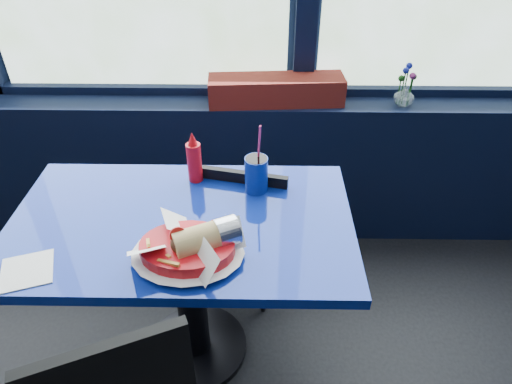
# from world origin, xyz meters

# --- Properties ---
(window_sill) EXTENTS (5.00, 0.26, 0.80)m
(window_sill) POSITION_xyz_m (0.00, 2.87, 0.40)
(window_sill) COLOR black
(window_sill) RESTS_ON ground
(near_table) EXTENTS (1.20, 0.70, 0.75)m
(near_table) POSITION_xyz_m (0.30, 2.00, 0.57)
(near_table) COLOR black
(near_table) RESTS_ON ground
(chair_near_back) EXTENTS (0.43, 0.43, 0.80)m
(chair_near_back) POSITION_xyz_m (0.49, 2.33, 0.46)
(chair_near_back) COLOR black
(chair_near_back) RESTS_ON ground
(planter_box) EXTENTS (0.66, 0.21, 0.13)m
(planter_box) POSITION_xyz_m (0.65, 2.84, 0.86)
(planter_box) COLOR maroon
(planter_box) RESTS_ON window_sill
(flower_vase) EXTENTS (0.12, 0.12, 0.21)m
(flower_vase) POSITION_xyz_m (1.26, 2.82, 0.86)
(flower_vase) COLOR silver
(flower_vase) RESTS_ON window_sill
(food_basket) EXTENTS (0.32, 0.30, 0.12)m
(food_basket) POSITION_xyz_m (0.36, 1.82, 0.79)
(food_basket) COLOR red
(food_basket) RESTS_ON near_table
(ketchup_bottle) EXTENTS (0.06, 0.06, 0.21)m
(ketchup_bottle) POSITION_xyz_m (0.32, 2.25, 0.84)
(ketchup_bottle) COLOR red
(ketchup_bottle) RESTS_ON near_table
(soda_cup) EXTENTS (0.09, 0.09, 0.29)m
(soda_cup) POSITION_xyz_m (0.56, 2.19, 0.82)
(soda_cup) COLOR navy
(soda_cup) RESTS_ON near_table
(napkin) EXTENTS (0.19, 0.19, 0.00)m
(napkin) POSITION_xyz_m (-0.13, 1.75, 0.75)
(napkin) COLOR white
(napkin) RESTS_ON near_table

